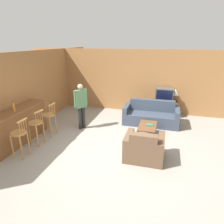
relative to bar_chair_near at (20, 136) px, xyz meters
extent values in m
plane|color=gray|center=(2.18, 0.92, -0.60)|extent=(24.00, 24.00, 0.00)
cube|color=#9E6B3D|center=(2.18, 4.49, 0.70)|extent=(9.40, 0.08, 2.60)
cube|color=#9E6B3D|center=(-0.94, 2.21, 0.70)|extent=(0.08, 8.57, 2.60)
cube|color=brown|center=(-0.61, 0.71, -0.10)|extent=(0.47, 2.13, 0.99)
cube|color=brown|center=(-0.61, 0.71, 0.41)|extent=(0.55, 2.19, 0.05)
cylinder|color=#B77F42|center=(-0.01, 0.00, 0.09)|extent=(0.40, 0.40, 0.04)
cylinder|color=#B77F42|center=(-0.15, 0.14, -0.26)|extent=(0.04, 0.04, 0.67)
cylinder|color=#B77F42|center=(-0.15, -0.14, -0.26)|extent=(0.04, 0.04, 0.67)
cylinder|color=#B77F42|center=(0.13, 0.14, -0.26)|extent=(0.04, 0.04, 0.67)
cylinder|color=#B77F42|center=(0.12, -0.14, -0.26)|extent=(0.04, 0.04, 0.67)
cylinder|color=#B77F42|center=(0.15, 0.12, 0.27)|extent=(0.02, 0.02, 0.32)
cylinder|color=#B77F42|center=(0.15, 0.04, 0.27)|extent=(0.02, 0.02, 0.32)
cylinder|color=#B77F42|center=(0.15, -0.04, 0.27)|extent=(0.02, 0.02, 0.32)
cylinder|color=#B77F42|center=(0.15, -0.12, 0.27)|extent=(0.02, 0.02, 0.32)
cube|color=#B77F42|center=(0.15, 0.00, 0.45)|extent=(0.04, 0.34, 0.04)
cylinder|color=#B77F42|center=(-0.01, 0.70, 0.09)|extent=(0.45, 0.45, 0.04)
cylinder|color=#B77F42|center=(-0.13, 0.86, -0.26)|extent=(0.04, 0.04, 0.67)
cylinder|color=#B77F42|center=(-0.17, 0.59, -0.26)|extent=(0.04, 0.04, 0.67)
cylinder|color=#B77F42|center=(0.14, 0.82, -0.26)|extent=(0.04, 0.04, 0.67)
cylinder|color=#B77F42|center=(0.10, 0.54, -0.26)|extent=(0.04, 0.04, 0.67)
cylinder|color=#B77F42|center=(0.17, 0.79, 0.27)|extent=(0.02, 0.02, 0.32)
cylinder|color=#B77F42|center=(0.16, 0.72, 0.27)|extent=(0.02, 0.02, 0.32)
cylinder|color=#B77F42|center=(0.15, 0.64, 0.27)|extent=(0.02, 0.02, 0.32)
cylinder|color=#B77F42|center=(0.13, 0.56, 0.27)|extent=(0.02, 0.02, 0.32)
cube|color=#B77F42|center=(0.15, 0.68, 0.45)|extent=(0.09, 0.34, 0.04)
cylinder|color=#B77F42|center=(-0.01, 1.38, 0.09)|extent=(0.44, 0.44, 0.04)
cylinder|color=#B77F42|center=(-0.14, 1.53, -0.26)|extent=(0.04, 0.04, 0.67)
cylinder|color=#B77F42|center=(-0.17, 1.25, -0.26)|extent=(0.04, 0.04, 0.67)
cylinder|color=#B77F42|center=(0.14, 1.50, -0.26)|extent=(0.04, 0.04, 0.67)
cylinder|color=#B77F42|center=(0.11, 1.22, -0.26)|extent=(0.04, 0.04, 0.67)
cylinder|color=#B77F42|center=(0.17, 1.48, 0.27)|extent=(0.02, 0.02, 0.32)
cylinder|color=#B77F42|center=(0.16, 1.40, 0.27)|extent=(0.02, 0.02, 0.32)
cylinder|color=#B77F42|center=(0.15, 1.32, 0.27)|extent=(0.02, 0.02, 0.32)
cylinder|color=#B77F42|center=(0.14, 1.24, 0.27)|extent=(0.02, 0.02, 0.32)
cube|color=#B77F42|center=(0.15, 1.36, 0.45)|extent=(0.07, 0.34, 0.04)
cube|color=#384251|center=(3.07, 3.14, -0.39)|extent=(1.65, 0.87, 0.41)
cube|color=#384251|center=(3.07, 3.47, 0.03)|extent=(1.65, 0.22, 0.42)
cube|color=#384251|center=(2.17, 3.14, -0.28)|extent=(0.16, 0.87, 0.65)
cube|color=#384251|center=(3.97, 3.14, -0.28)|extent=(0.16, 0.87, 0.65)
cube|color=brown|center=(3.10, 0.79, -0.39)|extent=(0.67, 0.83, 0.41)
cube|color=brown|center=(3.10, 0.48, 0.02)|extent=(0.67, 0.22, 0.40)
cube|color=brown|center=(3.52, 0.79, -0.28)|extent=(0.16, 0.83, 0.64)
cube|color=brown|center=(2.69, 0.79, -0.28)|extent=(0.16, 0.83, 0.64)
cube|color=brown|center=(3.06, 2.00, -0.20)|extent=(0.54, 0.90, 0.04)
cube|color=brown|center=(2.83, 1.59, -0.41)|extent=(0.06, 0.06, 0.38)
cube|color=brown|center=(3.29, 1.59, -0.41)|extent=(0.06, 0.06, 0.38)
cube|color=brown|center=(2.83, 2.41, -0.41)|extent=(0.06, 0.06, 0.38)
cube|color=brown|center=(3.29, 2.41, -0.41)|extent=(0.06, 0.06, 0.38)
cube|color=#513823|center=(3.48, 4.19, -0.30)|extent=(1.12, 0.45, 0.60)
cube|color=#4C4C4C|center=(3.48, 4.19, 0.27)|extent=(0.68, 0.41, 0.54)
cube|color=black|center=(3.48, 3.98, 0.27)|extent=(0.61, 0.01, 0.47)
cylinder|color=#B27A23|center=(-0.54, 0.56, 0.54)|extent=(0.07, 0.07, 0.20)
cone|color=#B27A23|center=(-0.54, 0.56, 0.68)|extent=(0.06, 0.06, 0.08)
cylinder|color=black|center=(-0.54, 0.56, 0.73)|extent=(0.03, 0.03, 0.02)
cube|color=#33704C|center=(3.12, 2.04, -0.17)|extent=(0.24, 0.19, 0.03)
cylinder|color=brown|center=(3.89, 4.19, 0.01)|extent=(0.16, 0.16, 0.02)
cylinder|color=brown|center=(3.89, 4.19, 0.16)|extent=(0.03, 0.03, 0.27)
cone|color=beige|center=(3.89, 4.19, 0.41)|extent=(0.26, 0.26, 0.24)
cylinder|color=black|center=(0.83, 2.17, -0.21)|extent=(0.12, 0.12, 0.77)
cylinder|color=black|center=(0.75, 2.06, -0.21)|extent=(0.12, 0.12, 0.77)
cube|color=#4C754C|center=(0.79, 2.12, 0.48)|extent=(0.35, 0.39, 0.61)
cylinder|color=#4C754C|center=(0.92, 2.28, 0.50)|extent=(0.08, 0.08, 0.56)
cylinder|color=#4C754C|center=(0.66, 1.95, 0.50)|extent=(0.08, 0.08, 0.56)
sphere|color=tan|center=(0.79, 2.12, 0.89)|extent=(0.18, 0.18, 0.18)
camera|label=1|loc=(3.50, -3.81, 2.30)|focal=32.00mm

